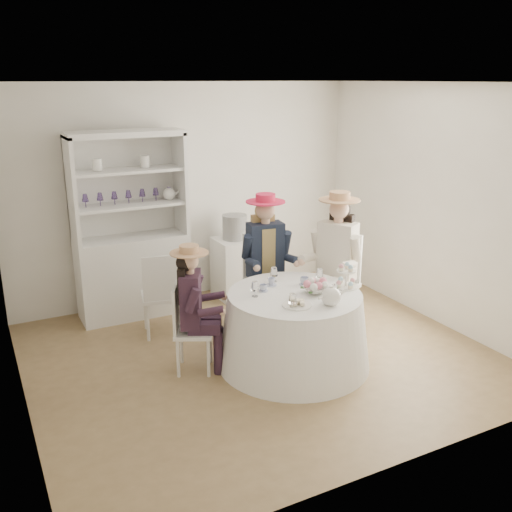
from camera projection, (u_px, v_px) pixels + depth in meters
name	position (u px, v px, depth m)	size (l,w,h in m)	color
ground	(260.00, 356.00, 5.87)	(4.50, 4.50, 0.00)	olive
ceiling	(261.00, 82.00, 5.07)	(4.50, 4.50, 0.00)	white
wall_back	(187.00, 193.00, 7.17)	(4.50, 4.50, 0.00)	silver
wall_front	(401.00, 297.00, 3.77)	(4.50, 4.50, 0.00)	silver
wall_left	(8.00, 262.00, 4.49)	(4.50, 4.50, 0.00)	silver
wall_right	(437.00, 206.00, 6.45)	(4.50, 4.50, 0.00)	silver
tea_table	(294.00, 329.00, 5.61)	(1.50, 1.50, 0.75)	white
hutch	(132.00, 252.00, 6.72)	(1.38, 0.72, 2.18)	silver
side_table	(235.00, 268.00, 7.38)	(0.50, 0.50, 0.78)	silver
hatbox	(235.00, 227.00, 7.22)	(0.31, 0.31, 0.31)	black
guest_left	(193.00, 301.00, 5.39)	(0.54, 0.49, 1.27)	silver
guest_mid	(266.00, 253.00, 6.36)	(0.57, 0.60, 1.53)	silver
guest_right	(336.00, 254.00, 6.25)	(0.67, 0.62, 1.58)	silver
spare_chair	(160.00, 292.00, 6.18)	(0.47, 0.47, 0.96)	silver
teacup_a	(263.00, 288.00, 5.54)	(0.08, 0.08, 0.06)	white
teacup_b	(271.00, 282.00, 5.70)	(0.08, 0.08, 0.07)	white
teacup_c	(305.00, 281.00, 5.71)	(0.09, 0.09, 0.07)	white
flower_bowl	(315.00, 290.00, 5.50)	(0.22, 0.22, 0.06)	white
flower_arrangement	(316.00, 284.00, 5.47)	(0.20, 0.20, 0.07)	pink
table_teapot	(331.00, 296.00, 5.20)	(0.26, 0.18, 0.19)	white
sandwich_plate	(297.00, 304.00, 5.20)	(0.27, 0.27, 0.06)	white
cupcake_stand	(346.00, 279.00, 5.64)	(0.25, 0.25, 0.24)	white
stemware_set	(295.00, 286.00, 5.48)	(0.83, 0.80, 0.15)	white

